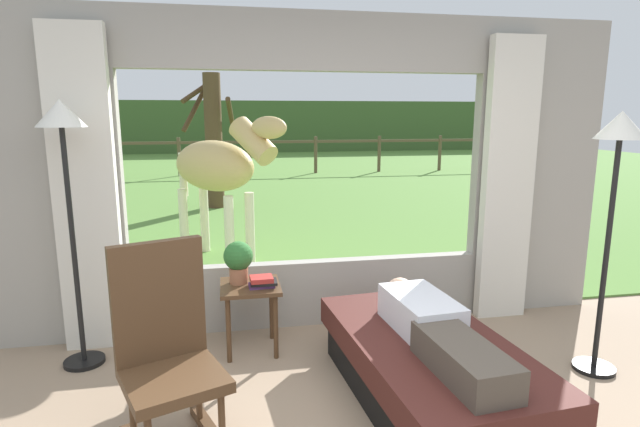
{
  "coord_description": "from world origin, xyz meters",
  "views": [
    {
      "loc": [
        -0.67,
        -1.77,
        1.77
      ],
      "look_at": [
        0.0,
        1.8,
        1.05
      ],
      "focal_mm": 28.2,
      "sensor_mm": 36.0,
      "label": 1
    }
  ],
  "objects": [
    {
      "name": "floor_lamp_right",
      "position": [
        1.83,
        1.09,
        1.45
      ],
      "size": [
        0.32,
        0.32,
        1.79
      ],
      "color": "black",
      "rests_on": "ground_plane"
    },
    {
      "name": "curtain_panel_right",
      "position": [
        1.69,
        2.12,
        1.2
      ],
      "size": [
        0.44,
        0.1,
        2.4
      ],
      "primitive_type": "cube",
      "color": "silver",
      "rests_on": "ground_plane"
    },
    {
      "name": "back_wall_with_window",
      "position": [
        0.0,
        2.26,
        1.25
      ],
      "size": [
        5.2,
        0.12,
        2.55
      ],
      "color": "#9E998E",
      "rests_on": "ground_plane"
    },
    {
      "name": "horse",
      "position": [
        -0.76,
        4.25,
        1.16
      ],
      "size": [
        1.45,
        1.59,
        1.73
      ],
      "rotation": [
        0.0,
        0.0,
        -2.43
      ],
      "color": "tan",
      "rests_on": "outdoor_pasture_lawn"
    },
    {
      "name": "pasture_tree",
      "position": [
        -0.89,
        7.95,
        1.33
      ],
      "size": [
        1.01,
        1.06,
        2.5
      ],
      "color": "#4C3823",
      "rests_on": "outdoor_pasture_lawn"
    },
    {
      "name": "pasture_fence_line",
      "position": [
        0.0,
        13.25,
        0.74
      ],
      "size": [
        16.1,
        0.1,
        1.1
      ],
      "color": "brown",
      "rests_on": "outdoor_pasture_lawn"
    },
    {
      "name": "floor_lamp_left",
      "position": [
        -1.73,
        1.84,
        1.51
      ],
      "size": [
        0.32,
        0.32,
        1.87
      ],
      "color": "black",
      "rests_on": "ground_plane"
    },
    {
      "name": "potted_plant",
      "position": [
        -0.6,
        1.9,
        0.7
      ],
      "size": [
        0.22,
        0.22,
        0.32
      ],
      "color": "#9E6042",
      "rests_on": "side_table"
    },
    {
      "name": "rocking_chair",
      "position": [
        -1.01,
        0.77,
        0.55
      ],
      "size": [
        0.68,
        0.8,
        1.12
      ],
      "rotation": [
        0.0,
        0.0,
        0.38
      ],
      "color": "#4C331E",
      "rests_on": "ground_plane"
    },
    {
      "name": "recliner_sofa",
      "position": [
        0.52,
        0.93,
        0.22
      ],
      "size": [
        1.04,
        1.77,
        0.42
      ],
      "rotation": [
        0.0,
        0.0,
        0.09
      ],
      "color": "black",
      "rests_on": "ground_plane"
    },
    {
      "name": "reclining_person",
      "position": [
        0.52,
        0.88,
        0.52
      ],
      "size": [
        0.39,
        1.44,
        0.22
      ],
      "rotation": [
        0.0,
        0.0,
        0.09
      ],
      "color": "silver",
      "rests_on": "recliner_sofa"
    },
    {
      "name": "curtain_panel_left",
      "position": [
        -1.69,
        2.12,
        1.2
      ],
      "size": [
        0.44,
        0.1,
        2.4
      ],
      "primitive_type": "cube",
      "color": "silver",
      "rests_on": "ground_plane"
    },
    {
      "name": "side_table",
      "position": [
        -0.52,
        1.84,
        0.43
      ],
      "size": [
        0.44,
        0.44,
        0.52
      ],
      "color": "#4C331E",
      "rests_on": "ground_plane"
    },
    {
      "name": "outdoor_pasture_lawn",
      "position": [
        0.0,
        13.16,
        0.01
      ],
      "size": [
        36.0,
        21.68,
        0.02
      ],
      "primitive_type": "cube",
      "color": "#568438",
      "rests_on": "ground_plane"
    },
    {
      "name": "distant_hill_ridge",
      "position": [
        0.0,
        23.0,
        1.2
      ],
      "size": [
        36.0,
        2.0,
        2.4
      ],
      "primitive_type": "cube",
      "color": "#3E5B2D",
      "rests_on": "ground_plane"
    },
    {
      "name": "book_stack",
      "position": [
        -0.44,
        1.77,
        0.56
      ],
      "size": [
        0.21,
        0.16,
        0.08
      ],
      "color": "#59336B",
      "rests_on": "side_table"
    }
  ]
}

